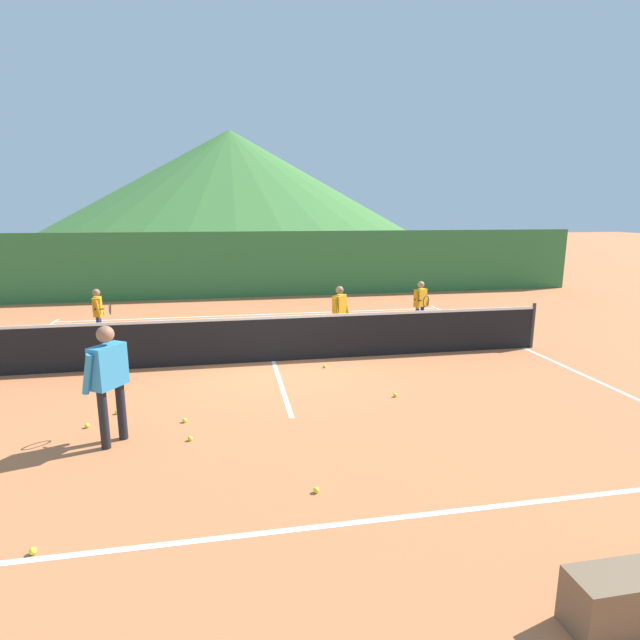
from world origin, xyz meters
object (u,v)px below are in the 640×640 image
Objects in this scene: tennis_ball_6 at (33,551)px; tennis_ball_8 at (316,490)px; tennis_ball_0 at (185,420)px; tennis_ball_7 at (117,412)px; tennis_ball_9 at (190,438)px; instructor at (109,374)px; tennis_net at (273,338)px; tennis_ball_1 at (395,395)px; tennis_ball_2 at (87,426)px; student_0 at (98,310)px; tennis_ball_4 at (325,366)px; student_2 at (421,301)px; student_1 at (340,309)px.

tennis_ball_8 is at bearing 11.02° from tennis_ball_6.
tennis_ball_0 is 1.18m from tennis_ball_7.
tennis_ball_9 is (0.12, -0.65, 0.00)m from tennis_ball_0.
tennis_ball_0 is (0.88, 0.53, -0.95)m from instructor.
tennis_net is 3.12m from tennis_ball_1.
tennis_ball_7 is (0.33, 0.46, 0.00)m from tennis_ball_2.
tennis_ball_4 is at bearing -31.72° from student_0.
tennis_ball_1 is (1.85, -2.47, -0.47)m from tennis_net.
student_0 is at bearing 117.66° from tennis_ball_8.
student_2 is (4.11, 2.14, 0.29)m from tennis_net.
tennis_ball_4 is at bearing 49.75° from tennis_ball_9.
tennis_net reaches higher than tennis_ball_9.
tennis_ball_9 is (-2.47, -2.91, 0.00)m from tennis_ball_4.
tennis_ball_9 is (-3.34, -1.08, 0.00)m from tennis_ball_1.
instructor is 2.47m from tennis_ball_6.
student_1 reaches higher than student_2.
tennis_ball_1 is 3.27m from tennis_ball_8.
instructor is 1.40m from tennis_ball_0.
tennis_ball_0 is at bearing 100.67° from tennis_ball_9.
student_0 is 8.60m from tennis_ball_8.
student_2 is 7.65m from tennis_ball_0.
tennis_net is 6.34m from tennis_ball_6.
tennis_ball_1 is 3.51m from tennis_ball_9.
tennis_net is at bearing 64.19° from tennis_ball_6.
student_1 is 20.16× the size of tennis_ball_8.
instructor is 3.18m from tennis_ball_8.
tennis_ball_8 is (2.99, -2.32, 0.00)m from tennis_ball_2.
student_1 is 20.16× the size of tennis_ball_6.
student_2 is (6.60, 5.56, -0.20)m from instructor.
tennis_ball_6 is (-4.61, -3.22, 0.00)m from tennis_ball_1.
student_2 reaches higher than tennis_ball_0.
instructor is 1.39m from tennis_ball_9.
tennis_ball_2 is (-4.72, -4.14, -0.79)m from student_1.
student_0 is 19.02× the size of tennis_ball_1.
instructor reaches higher than tennis_net.
tennis_ball_6 is 1.00× the size of tennis_ball_9.
tennis_ball_2 is (-4.85, -0.37, 0.00)m from tennis_ball_1.
tennis_net is at bearing 43.44° from tennis_ball_2.
student_2 is 19.29× the size of tennis_ball_9.
instructor reaches higher than tennis_ball_9.
tennis_ball_4 is (-0.87, 1.83, 0.00)m from tennis_ball_1.
student_0 is 19.02× the size of tennis_ball_0.
tennis_ball_4 is 3.82m from tennis_ball_9.
tennis_ball_2 is 2.87m from tennis_ball_6.
tennis_ball_1 and tennis_ball_8 have the same top height.
tennis_net is 177.99× the size of tennis_ball_4.
tennis_net reaches higher than tennis_ball_2.
tennis_ball_2 is 4.54m from tennis_ball_4.
instructor is (-2.49, -3.43, 0.49)m from tennis_net.
tennis_ball_1 is at bearing -116.12° from student_2.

